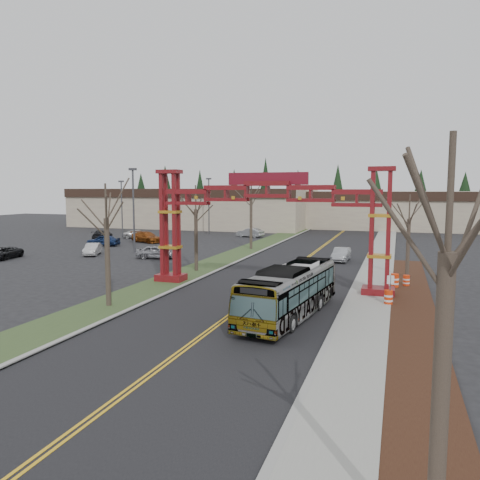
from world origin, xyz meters
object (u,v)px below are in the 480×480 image
at_px(barrel_mid, 395,281).
at_px(barrel_south, 388,298).
at_px(parked_car_far_a, 250,233).
at_px(parked_car_near_c, 3,253).
at_px(light_pole_mid, 122,205).
at_px(light_pole_near, 133,204).
at_px(parked_car_far_b, 139,234).
at_px(parked_car_mid_b, 103,240).
at_px(light_pole_far, 209,202).
at_px(bare_tree_right_far, 409,219).
at_px(gateway_arch, 267,208).
at_px(parked_car_near_b, 93,249).
at_px(retail_building_east, 403,210).
at_px(parked_car_far_c, 102,235).
at_px(bare_tree_right_near, 447,255).
at_px(transit_bus, 290,292).
at_px(silver_sedan, 341,254).
at_px(parked_car_near_a, 156,252).
at_px(parked_car_mid_a, 147,237).
at_px(barrel_north, 406,281).
at_px(bare_tree_median_near, 106,219).
at_px(street_sign, 390,284).
at_px(retail_building_west, 196,207).
at_px(bare_tree_median_far, 251,199).
at_px(bare_tree_median_mid, 196,210).

bearing_deg(barrel_mid, barrel_south, -93.36).
height_order(parked_car_far_a, barrel_south, parked_car_far_a).
relative_size(parked_car_near_c, light_pole_mid, 0.52).
bearing_deg(light_pole_near, light_pole_mid, 127.17).
bearing_deg(parked_car_far_b, parked_car_mid_b, 162.52).
relative_size(parked_car_far_b, light_pole_far, 0.50).
bearing_deg(bare_tree_right_far, parked_car_far_a, 128.96).
bearing_deg(parked_car_far_a, barrel_mid, 50.02).
relative_size(gateway_arch, parked_car_near_b, 4.53).
height_order(retail_building_east, parked_car_far_c, retail_building_east).
relative_size(bare_tree_right_near, light_pole_mid, 0.96).
relative_size(transit_bus, parked_car_far_a, 2.47).
relative_size(silver_sedan, bare_tree_right_far, 0.61).
distance_m(transit_bus, silver_sedan, 22.51).
distance_m(parked_car_near_c, bare_tree_right_far, 40.78).
xyz_separation_m(parked_car_near_a, parked_car_far_a, (2.76, 24.68, 0.01)).
xyz_separation_m(silver_sedan, bare_tree_right_near, (6.28, -39.55, 5.51)).
xyz_separation_m(parked_car_mid_a, light_pole_mid, (-6.88, 4.64, 4.29)).
distance_m(parked_car_near_b, bare_tree_right_far, 33.83).
relative_size(parked_car_far_c, barrel_north, 5.71).
xyz_separation_m(silver_sedan, parked_car_mid_a, (-27.76, 8.73, 0.05)).
height_order(bare_tree_right_near, barrel_north, bare_tree_right_near).
distance_m(transit_bus, bare_tree_median_near, 12.14).
bearing_deg(street_sign, parked_car_far_c, 146.09).
bearing_deg(barrel_mid, gateway_arch, -161.99).
xyz_separation_m(bare_tree_right_far, barrel_south, (-1.27, -10.31, -4.41)).
relative_size(retail_building_west, parked_car_far_b, 10.01).
relative_size(gateway_arch, parked_car_near_c, 3.99).
xyz_separation_m(parked_car_near_a, barrel_mid, (24.33, -7.83, -0.15)).
bearing_deg(parked_car_far_b, parked_car_near_b, 173.74).
bearing_deg(bare_tree_right_far, parked_car_near_b, 174.41).
bearing_deg(light_pole_far, parked_car_near_b, -96.00).
relative_size(parked_car_mid_a, street_sign, 2.60).
xyz_separation_m(bare_tree_median_far, barrel_mid, (17.06, -18.56, -5.65)).
height_order(bare_tree_median_near, bare_tree_right_near, bare_tree_right_near).
distance_m(retail_building_east, barrel_south, 64.73).
height_order(retail_building_east, bare_tree_right_near, bare_tree_right_near).
bearing_deg(bare_tree_right_far, bare_tree_right_near, -90.00).
height_order(parked_car_far_c, barrel_mid, parked_car_far_c).
height_order(parked_car_far_a, barrel_north, parked_car_far_a).
distance_m(parked_car_mid_a, barrel_north, 39.49).
relative_size(gateway_arch, light_pole_far, 1.97).
distance_m(parked_car_near_a, street_sign, 27.67).
distance_m(parked_car_near_b, bare_tree_median_far, 19.51).
bearing_deg(bare_tree_median_near, barrel_mid, 33.95).
bearing_deg(barrel_north, bare_tree_right_far, 88.38).
relative_size(retail_building_east, bare_tree_right_far, 5.46).
relative_size(transit_bus, parked_car_near_a, 2.58).
height_order(bare_tree_median_mid, bare_tree_right_far, bare_tree_median_mid).
distance_m(parked_car_near_a, light_pole_far, 28.32).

